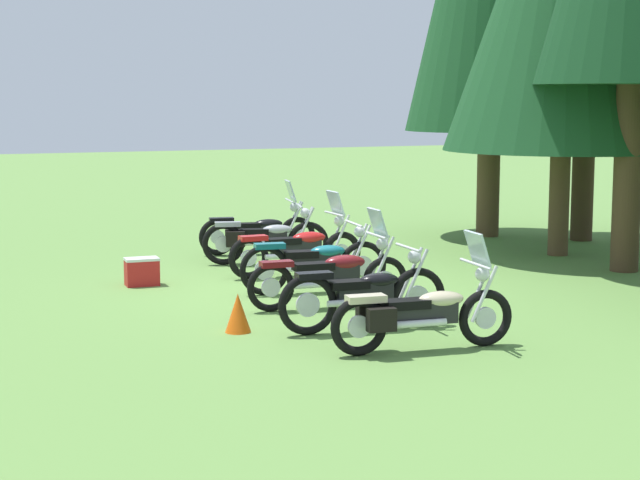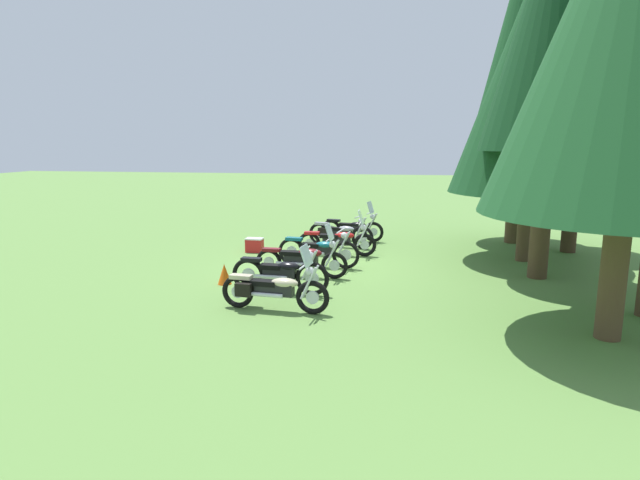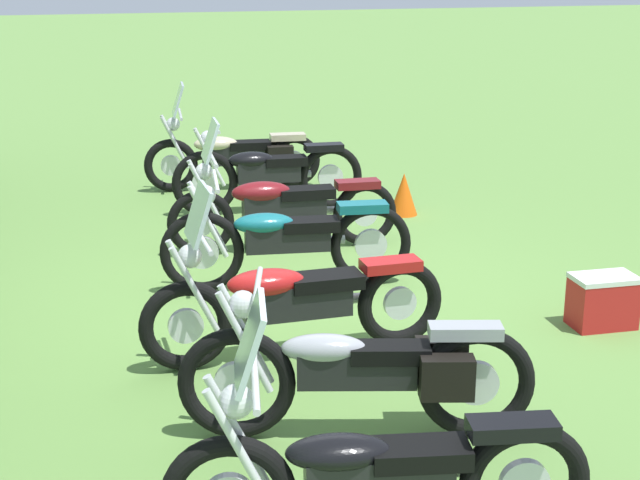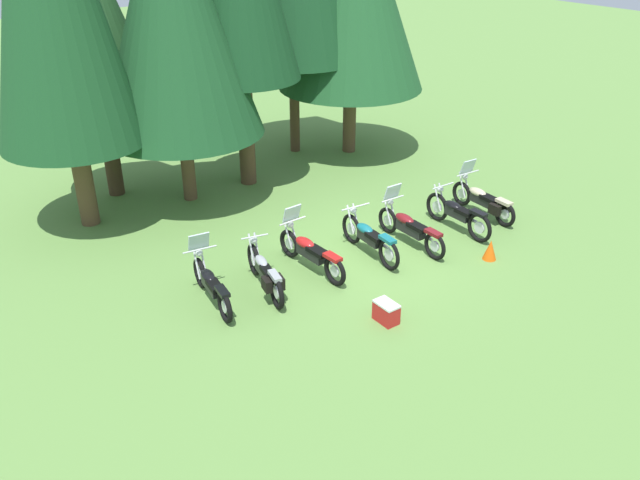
% 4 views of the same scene
% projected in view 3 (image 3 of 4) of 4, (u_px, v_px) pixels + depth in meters
% --- Properties ---
extents(ground_plane, '(80.00, 80.00, 0.00)m').
position_uv_depth(ground_plane, '(293.00, 292.00, 8.42)').
color(ground_plane, '#608C42').
extents(motorcycle_0, '(0.72, 2.13, 1.35)m').
position_uv_depth(motorcycle_0, '(372.00, 471.00, 4.67)').
color(motorcycle_0, black).
rests_on(motorcycle_0, ground_plane).
extents(motorcycle_1, '(0.83, 2.14, 1.01)m').
position_uv_depth(motorcycle_1, '(364.00, 371.00, 5.79)').
color(motorcycle_1, black).
rests_on(motorcycle_1, ground_plane).
extents(motorcycle_2, '(0.72, 2.30, 1.35)m').
position_uv_depth(motorcycle_2, '(291.00, 298.00, 6.94)').
color(motorcycle_2, black).
rests_on(motorcycle_2, ground_plane).
extents(motorcycle_3, '(0.78, 2.23, 1.02)m').
position_uv_depth(motorcycle_3, '(286.00, 238.00, 8.38)').
color(motorcycle_3, black).
rests_on(motorcycle_3, ground_plane).
extents(motorcycle_4, '(0.67, 2.33, 1.34)m').
position_uv_depth(motorcycle_4, '(280.00, 205.00, 9.45)').
color(motorcycle_4, black).
rests_on(motorcycle_4, ground_plane).
extents(motorcycle_5, '(0.70, 2.20, 1.03)m').
position_uv_depth(motorcycle_5, '(267.00, 173.00, 10.86)').
color(motorcycle_5, black).
rests_on(motorcycle_5, ground_plane).
extents(motorcycle_6, '(0.78, 2.21, 1.34)m').
position_uv_depth(motorcycle_6, '(235.00, 154.00, 11.93)').
color(motorcycle_6, black).
rests_on(motorcycle_6, ground_plane).
extents(picnic_cooler, '(0.34, 0.52, 0.43)m').
position_uv_depth(picnic_cooler, '(603.00, 301.00, 7.59)').
color(picnic_cooler, red).
rests_on(picnic_cooler, ground_plane).
extents(traffic_cone, '(0.32, 0.32, 0.48)m').
position_uv_depth(traffic_cone, '(404.00, 194.00, 10.82)').
color(traffic_cone, '#EA590F').
rests_on(traffic_cone, ground_plane).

